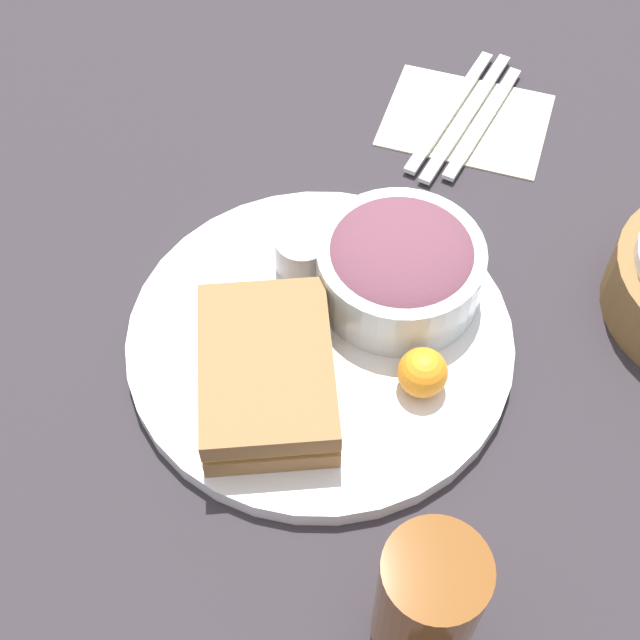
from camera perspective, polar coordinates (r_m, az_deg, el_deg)
ground_plane at (r=0.75m, az=0.00°, el=-1.65°), size 4.00×4.00×0.00m
plate at (r=0.74m, az=0.00°, el=-1.28°), size 0.32×0.32×0.02m
sandwich at (r=0.69m, az=-3.42°, el=-3.43°), size 0.17×0.15×0.05m
salad_bowl at (r=0.74m, az=5.15°, el=3.51°), size 0.14×0.14×0.07m
dressing_cup at (r=0.76m, az=-1.12°, el=4.32°), size 0.05×0.05×0.04m
orange_wedge at (r=0.70m, az=6.58°, el=-3.36°), size 0.04×0.04×0.04m
drink_glass at (r=0.59m, az=6.88°, el=-17.52°), size 0.07×0.07×0.13m
napkin at (r=0.94m, az=9.33°, el=12.55°), size 0.13×0.16×0.00m
fork at (r=0.94m, az=8.34°, el=13.14°), size 0.20×0.05×0.01m
knife at (r=0.94m, az=9.37°, el=12.76°), size 0.21×0.05×0.01m
spoon at (r=0.93m, az=10.40°, el=12.36°), size 0.18×0.04×0.01m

